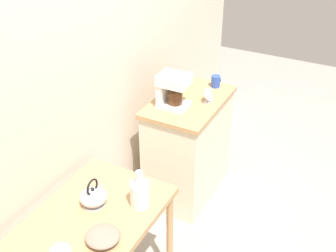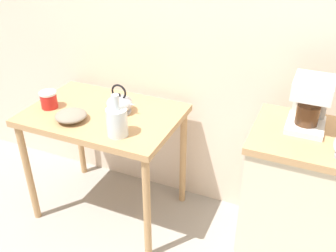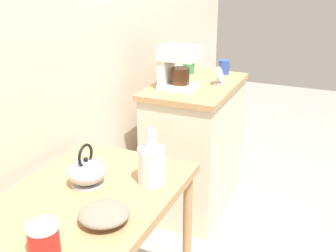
% 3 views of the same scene
% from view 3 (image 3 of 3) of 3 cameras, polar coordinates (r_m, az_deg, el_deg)
% --- Properties ---
extents(back_wall, '(4.40, 0.10, 2.80)m').
position_cam_3_polar(back_wall, '(2.35, -11.02, 15.18)').
color(back_wall, beige).
rests_on(back_wall, ground_plane).
extents(wooden_table, '(0.93, 0.63, 0.76)m').
position_cam_3_polar(wooden_table, '(1.79, -10.80, -11.85)').
color(wooden_table, tan).
rests_on(wooden_table, ground_plane).
extents(kitchen_counter, '(0.78, 0.50, 0.89)m').
position_cam_3_polar(kitchen_counter, '(2.92, 3.49, -2.73)').
color(kitchen_counter, beige).
rests_on(kitchen_counter, ground_plane).
extents(bowl_stoneware, '(0.18, 0.18, 0.06)m').
position_cam_3_polar(bowl_stoneware, '(1.57, -8.46, -11.43)').
color(bowl_stoneware, gray).
rests_on(bowl_stoneware, wooden_table).
extents(teakettle, '(0.19, 0.16, 0.18)m').
position_cam_3_polar(teakettle, '(1.81, -10.65, -5.96)').
color(teakettle, '#B2B5BA').
rests_on(teakettle, wooden_table).
extents(glass_carafe_vase, '(0.12, 0.12, 0.24)m').
position_cam_3_polar(glass_carafe_vase, '(1.78, -2.18, -5.02)').
color(glass_carafe_vase, silver).
rests_on(glass_carafe_vase, wooden_table).
extents(canister_enamel, '(0.10, 0.10, 0.11)m').
position_cam_3_polar(canister_enamel, '(1.45, -16.12, -14.12)').
color(canister_enamel, red).
rests_on(canister_enamel, wooden_table).
extents(coffee_maker, '(0.18, 0.22, 0.26)m').
position_cam_3_polar(coffee_maker, '(2.63, 1.03, 7.98)').
color(coffee_maker, white).
rests_on(coffee_maker, kitchen_counter).
extents(mug_small_cream, '(0.08, 0.07, 0.08)m').
position_cam_3_polar(mug_small_cream, '(2.88, 1.28, 7.14)').
color(mug_small_cream, beige).
rests_on(mug_small_cream, kitchen_counter).
extents(mug_tall_green, '(0.08, 0.08, 0.10)m').
position_cam_3_polar(mug_tall_green, '(3.01, 2.73, 7.87)').
color(mug_tall_green, '#338C4C').
rests_on(mug_tall_green, kitchen_counter).
extents(mug_blue, '(0.08, 0.07, 0.10)m').
position_cam_3_polar(mug_blue, '(3.01, 7.41, 7.74)').
color(mug_blue, '#2D4CAD').
rests_on(mug_blue, kitchen_counter).
extents(table_clock, '(0.10, 0.05, 0.12)m').
position_cam_3_polar(table_clock, '(2.75, 6.81, 6.50)').
color(table_clock, '#B2B5BA').
rests_on(table_clock, kitchen_counter).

